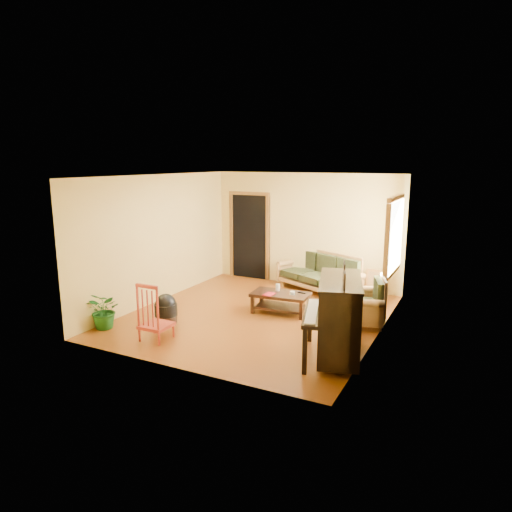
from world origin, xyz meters
The scene contains 16 objects.
floor centered at (0.00, 0.00, 0.00)m, with size 5.00×5.00×0.00m, color #66300D.
doorway centered at (-1.45, 2.48, 1.02)m, with size 1.08×0.16×2.05m, color black.
window centered at (2.21, 1.30, 1.50)m, with size 0.12×1.36×1.46m, color white.
sofa centered at (0.51, 2.04, 0.43)m, with size 2.01×0.84×0.86m, color olive.
coffee_table centered at (0.33, 0.35, 0.20)m, with size 1.08×0.59×0.39m, color black.
armchair centered at (1.86, 0.41, 0.45)m, with size 0.85×0.89×0.89m, color olive.
piano centered at (1.92, -1.17, 0.61)m, with size 0.81×1.37×1.21m, color black.
footstool centered at (-1.31, -1.05, 0.19)m, with size 0.41×0.41×0.39m, color black.
red_chair centered at (-0.94, -1.78, 0.48)m, with size 0.45×0.49×0.97m, color maroon.
leaning_frame centered at (1.70, 2.35, 0.29)m, with size 0.44×0.10×0.58m, color gold.
ceramic_crock centered at (1.90, 2.20, 0.12)m, with size 0.19×0.19×0.24m, color #314294.
potted_plant centered at (-2.04, -1.79, 0.33)m, with size 0.60×0.52×0.66m, color #175117.
book centered at (0.11, 0.14, 0.41)m, with size 0.18×0.24×0.02m, color maroon.
candle centered at (0.22, 0.47, 0.46)m, with size 0.08×0.08×0.13m, color white.
glass_jar centered at (0.57, 0.36, 0.43)m, with size 0.10×0.10×0.06m, color silver.
remote centered at (0.70, 0.52, 0.40)m, with size 0.17×0.04×0.02m, color black.
Camera 1 is at (3.67, -7.32, 2.87)m, focal length 32.00 mm.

